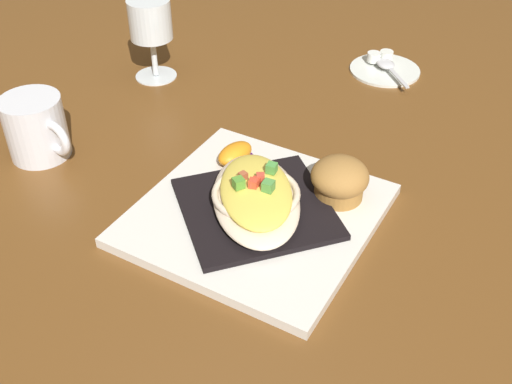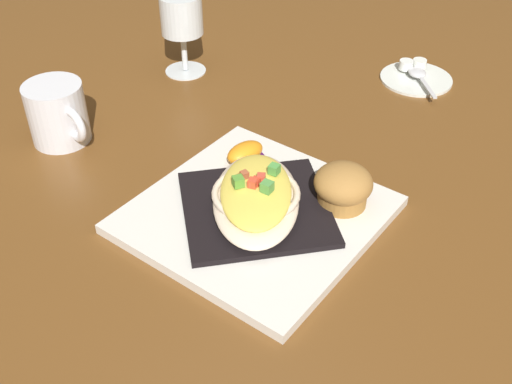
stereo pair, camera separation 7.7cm
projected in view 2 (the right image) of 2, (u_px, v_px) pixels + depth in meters
The scene contains 12 objects.
ground_plane at pixel (256, 219), 0.80m from camera, with size 2.60×2.60×0.00m, color brown.
square_plate at pixel (256, 215), 0.80m from camera, with size 0.28×0.28×0.01m, color silver.
folded_napkin at pixel (256, 208), 0.79m from camera, with size 0.17×0.18×0.01m, color black.
gratin_dish at pixel (256, 195), 0.78m from camera, with size 0.21×0.21×0.05m.
muffin at pixel (343, 186), 0.79m from camera, with size 0.07×0.07×0.06m.
orange_garnish at pixel (246, 153), 0.87m from camera, with size 0.07×0.06×0.03m.
coffee_mug at pixel (59, 116), 0.92m from camera, with size 0.09×0.12×0.09m.
stemmed_glass at pixel (182, 20), 1.05m from camera, with size 0.07×0.07×0.14m.
creamer_saucer at pixel (416, 78), 1.09m from camera, with size 0.12×0.12×0.01m, color silver.
spoon at pixel (418, 74), 1.08m from camera, with size 0.08×0.10×0.01m.
creamer_cup_0 at pixel (419, 64), 1.10m from camera, with size 0.02×0.02×0.02m, color white.
creamer_cup_1 at pixel (406, 65), 1.10m from camera, with size 0.02×0.02×0.02m, color white.
Camera 2 is at (0.43, 0.42, 0.52)m, focal length 43.99 mm.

